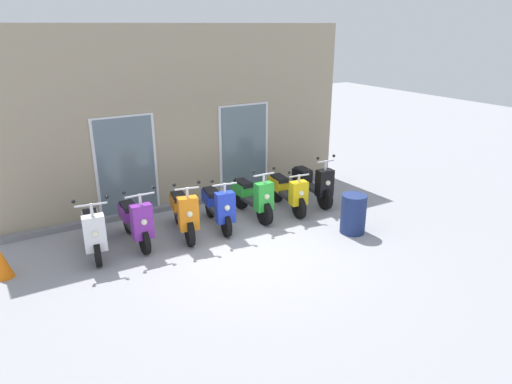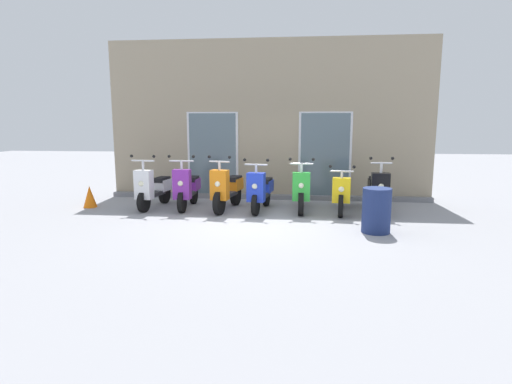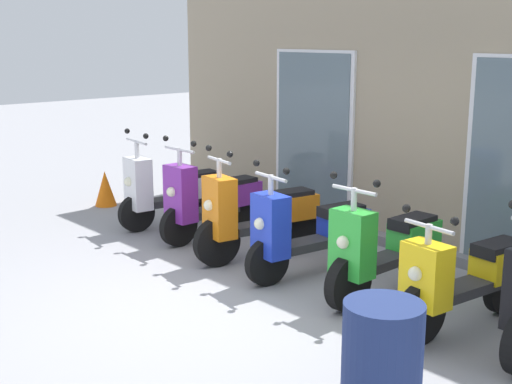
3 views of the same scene
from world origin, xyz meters
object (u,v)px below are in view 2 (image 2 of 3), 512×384
(scooter_green, at_px, (301,190))
(scooter_yellow, at_px, (341,192))
(scooter_blue, at_px, (261,190))
(trash_bin, at_px, (376,210))
(scooter_white, at_px, (154,188))
(traffic_cone, at_px, (90,197))
(scooter_black, at_px, (377,191))
(scooter_purple, at_px, (187,188))
(scooter_orange, at_px, (227,189))

(scooter_green, height_order, scooter_yellow, scooter_green)
(scooter_blue, relative_size, trash_bin, 1.92)
(trash_bin, bearing_deg, scooter_white, 160.25)
(traffic_cone, bearing_deg, scooter_yellow, 0.79)
(scooter_green, bearing_deg, scooter_yellow, -3.20)
(scooter_white, distance_m, traffic_cone, 1.58)
(scooter_black, xyz_separation_m, trash_bin, (-0.34, -1.85, -0.08))
(scooter_white, bearing_deg, scooter_green, 0.73)
(scooter_purple, height_order, scooter_black, scooter_purple)
(scooter_orange, height_order, traffic_cone, scooter_orange)
(scooter_green, xyz_separation_m, traffic_cone, (-5.06, -0.13, -0.22))
(scooter_blue, relative_size, scooter_yellow, 0.97)
(trash_bin, bearing_deg, scooter_orange, 151.29)
(scooter_white, height_order, scooter_blue, scooter_white)
(scooter_yellow, bearing_deg, scooter_purple, 179.42)
(scooter_white, height_order, scooter_yellow, scooter_white)
(scooter_green, height_order, trash_bin, scooter_green)
(scooter_purple, relative_size, scooter_orange, 0.95)
(scooter_blue, bearing_deg, scooter_purple, 177.21)
(scooter_blue, xyz_separation_m, scooter_green, (0.92, 0.10, -0.00))
(scooter_purple, xyz_separation_m, trash_bin, (4.06, -1.78, -0.07))
(trash_bin, bearing_deg, traffic_cone, 165.54)
(scooter_orange, height_order, scooter_black, scooter_orange)
(scooter_purple, height_order, traffic_cone, scooter_purple)
(scooter_black, height_order, traffic_cone, scooter_black)
(traffic_cone, height_order, trash_bin, trash_bin)
(scooter_white, distance_m, scooter_black, 5.22)
(scooter_orange, bearing_deg, scooter_purple, 174.68)
(traffic_cone, bearing_deg, scooter_orange, 0.49)
(scooter_black, distance_m, traffic_cone, 6.79)
(scooter_black, height_order, trash_bin, scooter_black)
(scooter_purple, height_order, scooter_blue, scooter_purple)
(scooter_green, relative_size, scooter_yellow, 0.98)
(scooter_orange, distance_m, trash_bin, 3.52)
(scooter_purple, distance_m, traffic_cone, 2.40)
(trash_bin, bearing_deg, scooter_yellow, 104.99)
(trash_bin, bearing_deg, scooter_black, 79.45)
(scooter_white, bearing_deg, scooter_blue, -1.24)
(scooter_yellow, height_order, trash_bin, scooter_yellow)
(scooter_white, bearing_deg, trash_bin, -19.75)
(scooter_purple, relative_size, traffic_cone, 3.00)
(scooter_white, bearing_deg, scooter_black, 1.07)
(scooter_orange, distance_m, scooter_black, 3.43)
(scooter_orange, height_order, scooter_yellow, scooter_orange)
(trash_bin, bearing_deg, scooter_green, 127.59)
(scooter_blue, bearing_deg, scooter_white, 178.76)
(scooter_blue, distance_m, scooter_black, 2.65)
(scooter_orange, xyz_separation_m, scooter_blue, (0.79, 0.00, -0.01))
(scooter_purple, bearing_deg, traffic_cone, -177.13)
(scooter_white, distance_m, scooter_green, 3.49)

